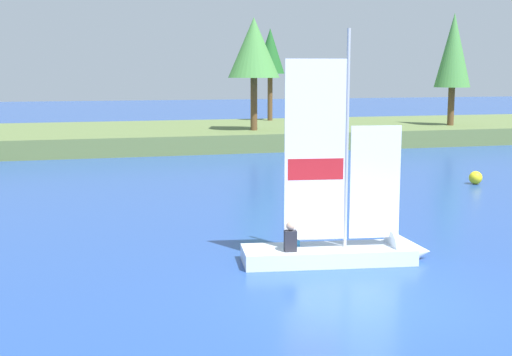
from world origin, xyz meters
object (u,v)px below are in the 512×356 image
at_px(shoreline_tree_centre, 453,51).
at_px(channel_buoy, 476,178).
at_px(shoreline_tree_midleft, 270,52).
at_px(sailboat, 357,244).
at_px(shoreline_tree_left, 254,48).

distance_m(shoreline_tree_centre, channel_buoy, 18.82).
bearing_deg(shoreline_tree_centre, channel_buoy, -117.74).
height_order(shoreline_tree_midleft, sailboat, shoreline_tree_midleft).
relative_size(shoreline_tree_midleft, sailboat, 1.12).
height_order(shoreline_tree_left, shoreline_tree_centre, shoreline_tree_centre).
height_order(shoreline_tree_midleft, shoreline_tree_centre, shoreline_tree_centre).
bearing_deg(shoreline_tree_midleft, sailboat, -103.06).
height_order(shoreline_tree_centre, channel_buoy, shoreline_tree_centre).
bearing_deg(shoreline_tree_centre, sailboat, -124.88).
distance_m(shoreline_tree_left, shoreline_tree_centre, 13.34).
bearing_deg(shoreline_tree_centre, shoreline_tree_left, -178.56).
height_order(shoreline_tree_left, sailboat, shoreline_tree_left).
bearing_deg(channel_buoy, shoreline_tree_left, 107.66).
xyz_separation_m(shoreline_tree_midleft, channel_buoy, (1.63, -23.41, -5.56)).
relative_size(shoreline_tree_centre, channel_buoy, 13.59).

